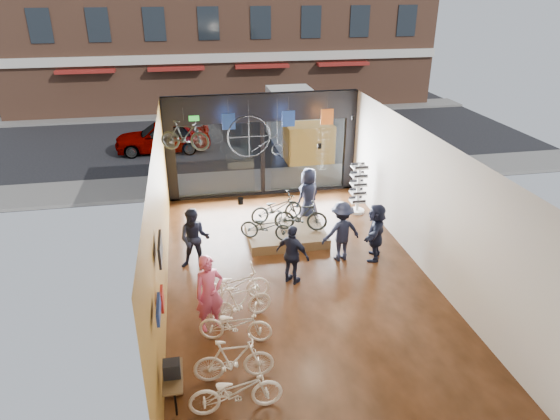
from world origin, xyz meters
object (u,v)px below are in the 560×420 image
object	(u,v)px
floor_bike_0	(236,391)
floor_bike_2	(235,324)
display_bike_mid	(301,216)
customer_0	(209,293)
customer_1	(195,239)
floor_bike_1	(234,360)
customer_2	(293,255)
display_platform	(286,235)
hung_bike	(185,136)
display_bike_right	(277,208)
display_bike_left	(267,226)
street_car	(163,136)
floor_bike_4	(235,285)
penny_farthing	(258,138)
customer_4	(308,195)
box_truck	(299,124)
customer_3	(341,231)
sunglasses_rack	(358,189)
customer_5	(376,232)
floor_bike_3	(241,302)

from	to	relation	value
floor_bike_0	floor_bike_2	size ratio (longest dim) A/B	1.07
display_bike_mid	customer_0	distance (m)	4.95
customer_1	floor_bike_1	bearing A→B (deg)	-73.08
floor_bike_2	customer_2	distance (m)	2.76
display_platform	display_bike_mid	size ratio (longest dim) A/B	1.46
display_bike_mid	hung_bike	xyz separation A→B (m)	(-3.32, 2.08, 2.13)
display_bike_mid	display_bike_right	size ratio (longest dim) A/B	0.95
floor_bike_2	display_bike_left	world-z (taller)	display_bike_left
street_car	floor_bike_4	xyz separation A→B (m)	(2.01, -12.82, -0.28)
display_platform	display_bike_mid	bearing A→B (deg)	-6.74
floor_bike_2	penny_farthing	world-z (taller)	penny_farthing
display_bike_right	customer_1	distance (m)	3.26
floor_bike_2	customer_4	distance (m)	6.48
box_truck	customer_3	world-z (taller)	box_truck
display_bike_mid	floor_bike_1	bearing A→B (deg)	169.76
street_car	box_truck	distance (m)	6.44
display_bike_left	penny_farthing	xyz separation A→B (m)	(0.26, 3.26, 1.78)
customer_2	penny_farthing	xyz separation A→B (m)	(-0.10, 5.25, 1.66)
sunglasses_rack	customer_4	bearing A→B (deg)	175.24
floor_bike_4	customer_1	world-z (taller)	customer_1
floor_bike_2	customer_4	bearing A→B (deg)	-13.44
customer_2	customer_4	world-z (taller)	customer_4
street_car	penny_farthing	distance (m)	8.03
customer_5	penny_farthing	size ratio (longest dim) A/B	0.92
floor_bike_4	customer_0	world-z (taller)	customer_0
floor_bike_2	display_platform	bearing A→B (deg)	-9.74
display_bike_right	floor_bike_2	bearing A→B (deg)	149.32
street_car	display_bike_right	size ratio (longest dim) A/B	2.54
display_bike_mid	penny_farthing	bearing A→B (deg)	31.79
box_truck	display_bike_mid	bearing A→B (deg)	-102.50
customer_1	customer_2	world-z (taller)	customer_1
floor_bike_3	customer_4	xyz separation A→B (m)	(2.85, 4.94, 0.47)
floor_bike_2	customer_1	bearing A→B (deg)	27.21
floor_bike_0	penny_farthing	distance (m)	9.75
street_car	customer_0	world-z (taller)	customer_0
display_platform	customer_1	xyz separation A→B (m)	(-2.81, -1.16, 0.74)
display_bike_mid	customer_2	distance (m)	2.50
floor_bike_1	customer_4	xyz separation A→B (m)	(3.21, 6.89, 0.44)
customer_5	floor_bike_2	bearing A→B (deg)	-29.54
display_bike_left	hung_bike	size ratio (longest dim) A/B	1.02
display_bike_mid	customer_5	bearing A→B (deg)	-115.39
floor_bike_2	customer_0	world-z (taller)	customer_0
display_bike_right	customer_5	bearing A→B (deg)	-144.66
box_truck	display_bike_left	xyz separation A→B (m)	(-3.10, -9.27, -0.54)
floor_bike_0	floor_bike_3	bearing A→B (deg)	-9.50
box_truck	display_bike_left	bearing A→B (deg)	-108.48
display_bike_left	customer_4	bearing A→B (deg)	-23.23
floor_bike_4	display_bike_right	world-z (taller)	display_bike_right
floor_bike_4	hung_bike	size ratio (longest dim) A/B	1.12
penny_farthing	display_platform	bearing A→B (deg)	-81.58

